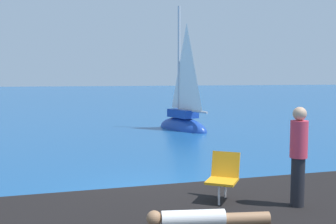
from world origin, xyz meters
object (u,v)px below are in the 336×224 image
person_standing (299,154)px  beach_chair (224,174)px  sailboat_near (183,122)px  person_sunbather (202,218)px

person_standing → beach_chair: (-1.07, 0.56, -0.42)m
person_standing → beach_chair: 1.28m
sailboat_near → person_sunbather: (-3.19, -15.46, 0.53)m
sailboat_near → person_sunbather: bearing=144.2°
person_sunbather → person_standing: person_standing is taller
person_sunbather → person_standing: 2.00m
person_standing → beach_chair: size_ratio=2.03×
sailboat_near → person_sunbather: size_ratio=3.95×
person_sunbather → beach_chair: 1.38m
sailboat_near → beach_chair: size_ratio=8.73×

